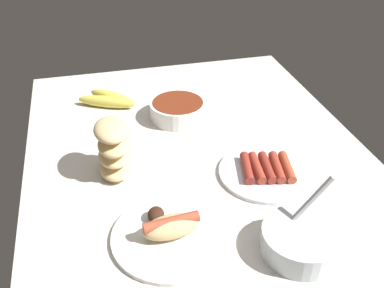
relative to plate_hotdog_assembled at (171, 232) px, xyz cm
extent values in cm
cube|color=silver|center=(26.64, -13.40, -3.14)|extent=(120.00, 90.00, 3.00)
cylinder|color=white|center=(-0.21, -0.10, -1.14)|extent=(25.37, 25.37, 1.00)
ellipsoid|color=#DBB77A|center=(-0.21, -0.10, 1.56)|extent=(7.13, 12.84, 4.40)
cylinder|color=#AD472D|center=(-0.21, -0.10, 2.77)|extent=(3.49, 11.89, 2.40)
ellipsoid|color=#381E14|center=(4.99, 2.25, 0.76)|extent=(5.11, 4.52, 2.80)
cylinder|color=silver|center=(-9.93, -24.34, 1.03)|extent=(15.96, 15.96, 5.32)
cylinder|color=beige|center=(-9.93, -24.34, 2.09)|extent=(14.04, 14.04, 2.39)
cube|color=#B7B7BC|center=(-6.34, -26.34, 6.89)|extent=(1.78, 9.50, 13.80)
cylinder|color=white|center=(48.11, -12.16, 1.00)|extent=(16.83, 16.83, 5.27)
cylinder|color=maroon|center=(48.11, -12.16, 3.23)|extent=(15.15, 15.15, 1.00)
cylinder|color=white|center=(15.36, -27.50, -1.14)|extent=(23.86, 23.86, 1.00)
cylinder|color=#AD472D|center=(14.31, -32.41, 0.50)|extent=(11.17, 4.34, 2.28)
cylinder|color=#9E3828|center=(14.83, -29.95, 0.50)|extent=(11.17, 4.32, 2.28)
cylinder|color=maroon|center=(15.36, -27.50, 0.50)|extent=(11.16, 3.87, 2.28)
cylinder|color=#9E3828|center=(15.89, -25.05, 0.50)|extent=(11.15, 3.72, 2.28)
cylinder|color=maroon|center=(16.42, -22.60, 0.50)|extent=(11.17, 4.54, 2.28)
ellipsoid|color=#E5D14C|center=(60.06, 8.08, 0.25)|extent=(11.07, 18.36, 3.78)
ellipsoid|color=#E5D14C|center=(62.89, 6.20, 0.20)|extent=(13.78, 14.75, 3.67)
ellipsoid|color=#E5C689|center=(25.29, 8.79, 0.16)|extent=(12.18, 8.70, 3.60)
ellipsoid|color=#E5C689|center=(25.64, 8.58, 3.76)|extent=(12.57, 9.30, 3.60)
ellipsoid|color=#E5C689|center=(24.84, 8.41, 7.36)|extent=(12.82, 9.69, 3.60)
ellipsoid|color=#E5C689|center=(25.31, 8.89, 10.96)|extent=(12.16, 8.67, 3.60)
camera|label=1|loc=(-65.25, 11.83, 66.02)|focal=41.35mm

